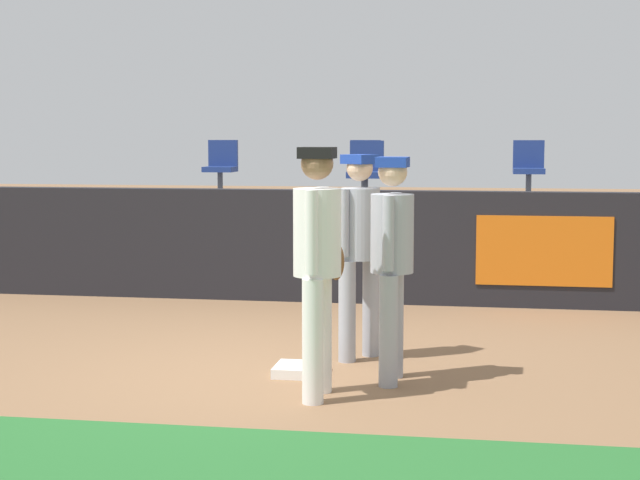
{
  "coord_description": "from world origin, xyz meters",
  "views": [
    {
      "loc": [
        1.66,
        -7.85,
        1.93
      ],
      "look_at": [
        0.2,
        0.93,
        1.0
      ],
      "focal_mm": 55.69,
      "sensor_mm": 36.0,
      "label": 1
    }
  ],
  "objects_px": {
    "player_coach_visitor": "(359,241)",
    "seat_front_center": "(366,169)",
    "player_fielder_home": "(318,254)",
    "player_runner_visitor": "(392,253)",
    "seat_back_left": "(221,164)",
    "seat_back_right": "(529,166)",
    "first_base": "(300,370)",
    "seat_back_center": "(365,165)"
  },
  "relations": [
    {
      "from": "seat_back_left",
      "to": "seat_back_right",
      "type": "height_order",
      "value": "same"
    },
    {
      "from": "seat_back_left",
      "to": "seat_back_right",
      "type": "relative_size",
      "value": 1.0
    },
    {
      "from": "player_runner_visitor",
      "to": "seat_front_center",
      "type": "bearing_deg",
      "value": -167.97
    },
    {
      "from": "first_base",
      "to": "seat_front_center",
      "type": "xyz_separation_m",
      "value": [
        -0.07,
        5.05,
        1.47
      ]
    },
    {
      "from": "seat_back_left",
      "to": "first_base",
      "type": "bearing_deg",
      "value": -69.99
    },
    {
      "from": "seat_front_center",
      "to": "seat_back_right",
      "type": "bearing_deg",
      "value": 39.92
    },
    {
      "from": "seat_back_left",
      "to": "seat_front_center",
      "type": "bearing_deg",
      "value": -36.59
    },
    {
      "from": "player_runner_visitor",
      "to": "seat_front_center",
      "type": "height_order",
      "value": "seat_front_center"
    },
    {
      "from": "player_fielder_home",
      "to": "player_runner_visitor",
      "type": "bearing_deg",
      "value": 140.05
    },
    {
      "from": "player_runner_visitor",
      "to": "seat_back_center",
      "type": "relative_size",
      "value": 2.11
    },
    {
      "from": "player_runner_visitor",
      "to": "seat_front_center",
      "type": "xyz_separation_m",
      "value": [
        -0.82,
        5.16,
        0.48
      ]
    },
    {
      "from": "player_fielder_home",
      "to": "seat_back_center",
      "type": "height_order",
      "value": "seat_back_center"
    },
    {
      "from": "player_coach_visitor",
      "to": "player_runner_visitor",
      "type": "bearing_deg",
      "value": 57.86
    },
    {
      "from": "player_coach_visitor",
      "to": "seat_front_center",
      "type": "relative_size",
      "value": 2.12
    },
    {
      "from": "first_base",
      "to": "seat_back_right",
      "type": "xyz_separation_m",
      "value": [
        2.08,
        6.85,
        1.47
      ]
    },
    {
      "from": "player_fielder_home",
      "to": "player_runner_visitor",
      "type": "relative_size",
      "value": 1.05
    },
    {
      "from": "player_coach_visitor",
      "to": "seat_back_right",
      "type": "xyz_separation_m",
      "value": [
        1.68,
        6.19,
        0.48
      ]
    },
    {
      "from": "seat_back_center",
      "to": "seat_front_center",
      "type": "relative_size",
      "value": 1.0
    },
    {
      "from": "player_runner_visitor",
      "to": "player_coach_visitor",
      "type": "distance_m",
      "value": 0.85
    },
    {
      "from": "player_coach_visitor",
      "to": "seat_back_left",
      "type": "distance_m",
      "value": 6.85
    },
    {
      "from": "player_fielder_home",
      "to": "seat_front_center",
      "type": "height_order",
      "value": "seat_front_center"
    },
    {
      "from": "player_coach_visitor",
      "to": "seat_front_center",
      "type": "xyz_separation_m",
      "value": [
        -0.47,
        4.39,
        0.48
      ]
    },
    {
      "from": "player_runner_visitor",
      "to": "seat_front_center",
      "type": "relative_size",
      "value": 2.11
    },
    {
      "from": "player_fielder_home",
      "to": "seat_back_right",
      "type": "xyz_separation_m",
      "value": [
        1.82,
        7.51,
        0.44
      ]
    },
    {
      "from": "seat_back_center",
      "to": "seat_back_left",
      "type": "distance_m",
      "value": 2.19
    },
    {
      "from": "player_fielder_home",
      "to": "seat_back_center",
      "type": "distance_m",
      "value": 7.55
    },
    {
      "from": "player_runner_visitor",
      "to": "seat_back_left",
      "type": "height_order",
      "value": "seat_back_left"
    },
    {
      "from": "player_fielder_home",
      "to": "seat_back_right",
      "type": "bearing_deg",
      "value": 168.03
    },
    {
      "from": "first_base",
      "to": "seat_back_left",
      "type": "relative_size",
      "value": 0.48
    },
    {
      "from": "player_runner_visitor",
      "to": "seat_front_center",
      "type": "distance_m",
      "value": 5.25
    },
    {
      "from": "player_runner_visitor",
      "to": "seat_back_left",
      "type": "xyz_separation_m",
      "value": [
        -3.25,
        6.96,
        0.48
      ]
    },
    {
      "from": "player_fielder_home",
      "to": "player_coach_visitor",
      "type": "distance_m",
      "value": 1.34
    },
    {
      "from": "seat_back_right",
      "to": "seat_back_left",
      "type": "bearing_deg",
      "value": 180.0
    },
    {
      "from": "player_fielder_home",
      "to": "seat_back_right",
      "type": "height_order",
      "value": "seat_back_right"
    },
    {
      "from": "player_runner_visitor",
      "to": "seat_back_right",
      "type": "relative_size",
      "value": 2.11
    },
    {
      "from": "player_runner_visitor",
      "to": "seat_back_center",
      "type": "xyz_separation_m",
      "value": [
        -1.06,
        6.96,
        0.48
      ]
    },
    {
      "from": "player_runner_visitor",
      "to": "seat_back_right",
      "type": "distance_m",
      "value": 7.1
    },
    {
      "from": "seat_back_center",
      "to": "seat_back_right",
      "type": "xyz_separation_m",
      "value": [
        2.39,
        -0.0,
        -0.0
      ]
    },
    {
      "from": "first_base",
      "to": "seat_back_center",
      "type": "height_order",
      "value": "seat_back_center"
    },
    {
      "from": "player_runner_visitor",
      "to": "seat_back_right",
      "type": "xyz_separation_m",
      "value": [
        1.33,
        6.96,
        0.48
      ]
    },
    {
      "from": "first_base",
      "to": "seat_front_center",
      "type": "relative_size",
      "value": 0.48
    },
    {
      "from": "seat_back_center",
      "to": "player_coach_visitor",
      "type": "bearing_deg",
      "value": -83.5
    }
  ]
}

